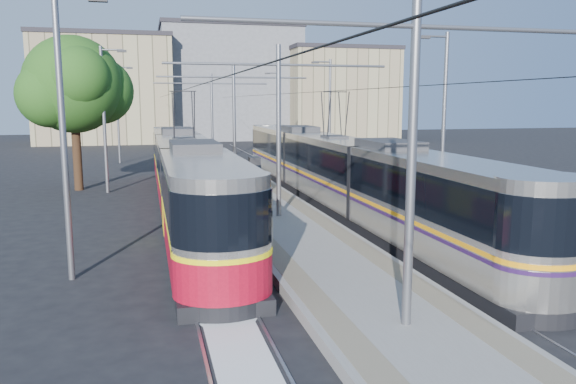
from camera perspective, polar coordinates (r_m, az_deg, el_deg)
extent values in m
plane|color=black|center=(16.24, 5.61, -8.93)|extent=(160.00, 160.00, 0.00)
cube|color=gray|center=(32.32, -4.58, 0.44)|extent=(4.00, 50.00, 0.30)
cube|color=gray|center=(32.09, -7.14, 0.62)|extent=(0.70, 50.00, 0.01)
cube|color=gray|center=(32.57, -2.07, 0.81)|extent=(0.70, 50.00, 0.01)
cube|color=gray|center=(31.92, -12.24, -0.09)|extent=(0.07, 70.00, 0.03)
cube|color=gray|center=(32.00, -9.67, 0.01)|extent=(0.07, 70.00, 0.03)
cube|color=gray|center=(32.93, 0.37, 0.40)|extent=(0.07, 70.00, 0.03)
cube|color=gray|center=(33.32, 2.76, 0.49)|extent=(0.07, 70.00, 0.03)
cube|color=silver|center=(12.67, -5.57, -14.23)|extent=(1.20, 5.00, 0.01)
cube|color=black|center=(26.65, -10.30, -1.44)|extent=(2.30, 27.61, 0.40)
cube|color=beige|center=(26.40, -10.41, 2.09)|extent=(2.40, 26.01, 2.90)
cube|color=black|center=(26.34, -10.44, 3.17)|extent=(2.43, 26.01, 1.30)
cube|color=#FFE80D|center=(26.45, -10.38, 1.23)|extent=(2.43, 26.01, 0.12)
cube|color=#A90920|center=(26.52, -10.35, 0.16)|extent=(2.42, 26.01, 1.10)
cube|color=#2D2D30|center=(26.25, -10.51, 5.55)|extent=(1.68, 3.00, 0.30)
cube|color=black|center=(27.88, 4.65, -0.85)|extent=(2.30, 31.73, 0.40)
cube|color=beige|center=(27.64, 4.69, 2.52)|extent=(2.40, 30.13, 2.90)
cube|color=black|center=(27.59, 4.70, 3.55)|extent=(2.43, 30.13, 1.30)
cube|color=#FF9D0D|center=(27.69, 4.68, 1.70)|extent=(2.43, 30.13, 0.12)
cube|color=#2B1242|center=(27.71, 4.68, 1.39)|extent=(2.43, 30.13, 0.10)
cube|color=#2D2D30|center=(27.50, 4.73, 5.83)|extent=(1.68, 3.00, 0.30)
cylinder|color=slate|center=(11.82, 12.44, 2.99)|extent=(0.20, 0.20, 7.00)
cylinder|color=slate|center=(11.85, 12.91, 16.07)|extent=(9.20, 0.10, 0.10)
cylinder|color=slate|center=(23.15, -0.96, 6.11)|extent=(0.20, 0.20, 7.00)
cylinder|color=slate|center=(23.17, -0.98, 12.79)|extent=(9.20, 0.10, 0.10)
cylinder|color=slate|center=(34.93, -5.49, 7.09)|extent=(0.20, 0.20, 7.00)
cylinder|color=slate|center=(34.94, -5.55, 11.52)|extent=(9.20, 0.10, 0.10)
cylinder|color=slate|center=(46.83, -7.73, 7.56)|extent=(0.20, 0.20, 7.00)
cylinder|color=slate|center=(46.83, -7.80, 10.87)|extent=(9.20, 0.10, 0.10)
cylinder|color=black|center=(31.56, -11.26, 9.93)|extent=(0.02, 70.00, 0.02)
cylinder|color=black|center=(32.74, 1.62, 10.06)|extent=(0.02, 70.00, 0.02)
cylinder|color=slate|center=(16.70, -21.86, 4.97)|extent=(0.18, 0.18, 8.00)
cube|color=#2D2D30|center=(16.78, -18.75, 18.03)|extent=(0.50, 0.22, 0.12)
cylinder|color=slate|center=(32.61, -18.18, 6.89)|extent=(0.18, 0.18, 8.00)
cube|color=#2D2D30|center=(32.65, -16.54, 13.57)|extent=(0.50, 0.22, 0.12)
cylinder|color=slate|center=(48.58, -16.91, 7.55)|extent=(0.18, 0.18, 8.00)
cube|color=#2D2D30|center=(48.60, -15.79, 12.02)|extent=(0.50, 0.22, 0.12)
cylinder|color=slate|center=(25.90, 15.52, 6.55)|extent=(0.18, 0.18, 8.00)
cube|color=#2D2D30|center=(25.50, 13.67, 15.03)|extent=(0.50, 0.22, 0.12)
cylinder|color=slate|center=(40.59, 4.25, 7.67)|extent=(0.18, 0.18, 8.00)
cube|color=#2D2D30|center=(40.33, 2.79, 13.01)|extent=(0.50, 0.22, 0.12)
cylinder|color=slate|center=(56.00, -0.95, 8.09)|extent=(0.18, 0.18, 8.00)
cube|color=#2D2D30|center=(55.82, -2.09, 11.94)|extent=(0.50, 0.22, 0.12)
cube|color=black|center=(27.63, -3.41, 1.44)|extent=(0.61, 0.94, 2.06)
cube|color=black|center=(27.61, -3.41, 1.72)|extent=(0.65, 0.97, 1.07)
cylinder|color=#382314|center=(34.29, -20.61, 3.18)|extent=(0.50, 0.50, 3.61)
sphere|color=#1C3E11|center=(34.16, -21.01, 10.16)|extent=(5.42, 5.42, 5.42)
sphere|color=#1C3E11|center=(34.92, -18.57, 9.70)|extent=(3.84, 3.84, 3.84)
cube|color=tan|center=(74.67, -18.02, 9.70)|extent=(16.00, 12.00, 12.64)
cube|color=#262328|center=(75.08, -18.28, 14.71)|extent=(16.32, 12.24, 0.50)
cube|color=slate|center=(79.35, -6.06, 10.73)|extent=(18.00, 14.00, 14.57)
cube|color=#262328|center=(79.92, -6.16, 16.13)|extent=(18.36, 14.28, 0.50)
cube|color=tan|center=(76.79, 5.16, 9.70)|extent=(14.00, 10.00, 11.64)
cube|color=#262328|center=(77.10, 5.23, 14.22)|extent=(14.28, 10.20, 0.50)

